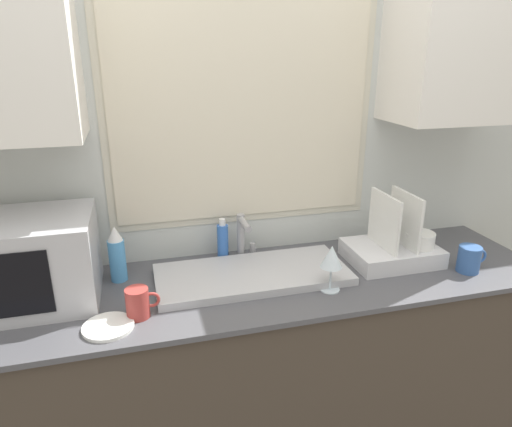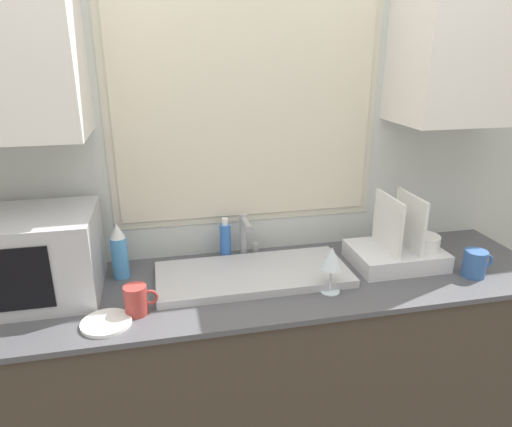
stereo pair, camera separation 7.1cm
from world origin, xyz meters
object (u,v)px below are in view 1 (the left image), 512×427
object	(u,v)px
microwave	(21,261)
soap_bottle	(223,242)
spray_bottle	(117,255)
wine_glass	(332,258)
dish_rack	(394,247)
faucet	(243,234)
mug_near_sink	(138,303)

from	to	relation	value
microwave	soap_bottle	size ratio (longest dim) A/B	2.69
spray_bottle	wine_glass	bearing A→B (deg)	-20.71
dish_rack	wine_glass	world-z (taller)	dish_rack
soap_bottle	wine_glass	bearing A→B (deg)	-47.19
dish_rack	microwave	bearing A→B (deg)	178.14
dish_rack	wine_glass	size ratio (longest dim) A/B	2.04
faucet	wine_glass	world-z (taller)	faucet
mug_near_sink	wine_glass	xyz separation A→B (m)	(0.67, 0.00, 0.08)
microwave	soap_bottle	distance (m)	0.74
faucet	soap_bottle	size ratio (longest dim) A/B	1.06
spray_bottle	mug_near_sink	size ratio (longest dim) A/B	1.98
faucet	mug_near_sink	xyz separation A→B (m)	(-0.43, -0.33, -0.06)
wine_glass	spray_bottle	bearing A→B (deg)	159.29
microwave	wine_glass	world-z (taller)	microwave
faucet	dish_rack	xyz separation A→B (m)	(0.60, -0.18, -0.05)
microwave	mug_near_sink	bearing A→B (deg)	-28.67
spray_bottle	mug_near_sink	xyz separation A→B (m)	(0.07, -0.28, -0.05)
soap_bottle	wine_glass	xyz separation A→B (m)	(0.32, -0.35, 0.05)
spray_bottle	wine_glass	distance (m)	0.79
spray_bottle	soap_bottle	bearing A→B (deg)	9.76
soap_bottle	wine_glass	size ratio (longest dim) A/B	1.04
soap_bottle	faucet	bearing A→B (deg)	-12.77
faucet	mug_near_sink	size ratio (longest dim) A/B	1.74
spray_bottle	faucet	bearing A→B (deg)	6.07
mug_near_sink	wine_glass	world-z (taller)	wine_glass
microwave	wine_glass	size ratio (longest dim) A/B	2.79
microwave	spray_bottle	xyz separation A→B (m)	(0.31, 0.08, -0.05)
microwave	wine_glass	distance (m)	1.06
dish_rack	wine_glass	bearing A→B (deg)	-155.97
spray_bottle	soap_bottle	size ratio (longest dim) A/B	1.21
mug_near_sink	spray_bottle	bearing A→B (deg)	103.19
soap_bottle	wine_glass	distance (m)	0.48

